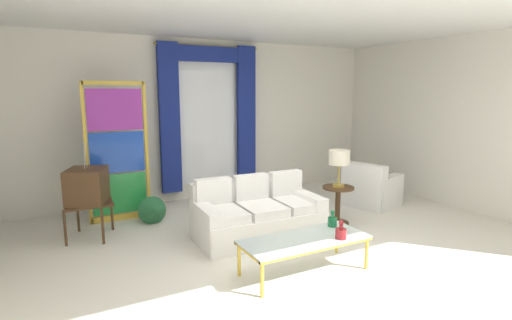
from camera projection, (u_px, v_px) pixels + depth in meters
name	position (u px, v px, depth m)	size (l,w,h in m)	color
ground_plane	(292.00, 248.00, 5.20)	(16.00, 16.00, 0.00)	silver
wall_rear	(207.00, 120.00, 7.60)	(8.00, 0.12, 3.00)	white
wall_right	(445.00, 122.00, 7.14)	(0.12, 7.00, 3.00)	white
ceiling_slab	(263.00, 19.00, 5.37)	(8.00, 7.60, 0.04)	white
curtained_window	(209.00, 108.00, 7.42)	(2.00, 0.17, 2.70)	white
couch_white_long	(256.00, 215.00, 5.62)	(1.78, 0.97, 0.86)	white
coffee_table	(304.00, 241.00, 4.45)	(1.46, 0.61, 0.41)	silver
bottle_blue_decanter	(341.00, 232.00, 4.42)	(0.13, 0.13, 0.22)	maroon
bottle_crystal_tall	(332.00, 221.00, 4.82)	(0.11, 0.11, 0.21)	#196B3D
vintage_tv	(87.00, 188.00, 5.46)	(0.68, 0.73, 1.35)	#472D19
armchair_white	(370.00, 190.00, 7.10)	(1.01, 1.00, 0.80)	white
stained_glass_divider	(118.00, 155.00, 6.17)	(0.95, 0.05, 2.20)	gold
peacock_figurine	(154.00, 211.00, 6.08)	(0.44, 0.60, 0.50)	beige
round_side_table	(338.00, 202.00, 6.10)	(0.48, 0.48, 0.59)	#472D19
table_lamp_brass	(339.00, 159.00, 5.98)	(0.32, 0.32, 0.57)	#B29338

